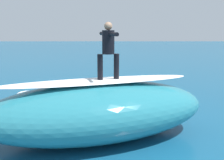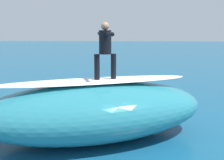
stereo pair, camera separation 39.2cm
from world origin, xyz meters
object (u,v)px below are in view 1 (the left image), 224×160
(surfboard_paddling, at_px, (114,98))
(surfer_paddling, at_px, (112,94))
(surfboard_riding, at_px, (108,81))
(surfer_riding, at_px, (108,47))

(surfboard_paddling, distance_m, surfer_paddling, 0.22)
(surfboard_riding, bearing_deg, surfer_riding, -17.73)
(surfer_riding, xyz_separation_m, surfer_paddling, (-0.11, -4.54, -2.61))
(surfer_riding, bearing_deg, surfboard_paddling, -110.52)
(surfboard_riding, bearing_deg, surfer_paddling, -109.16)
(surfboard_riding, height_order, surfer_riding, surfer_riding)
(surfboard_paddling, relative_size, surfer_paddling, 1.51)
(surfboard_riding, relative_size, surfboard_paddling, 1.02)
(surfer_riding, relative_size, surfer_paddling, 1.13)
(surfer_paddling, bearing_deg, surfboard_riding, -52.91)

